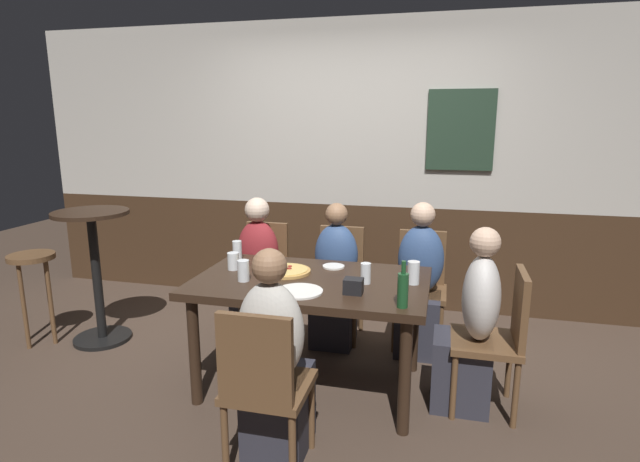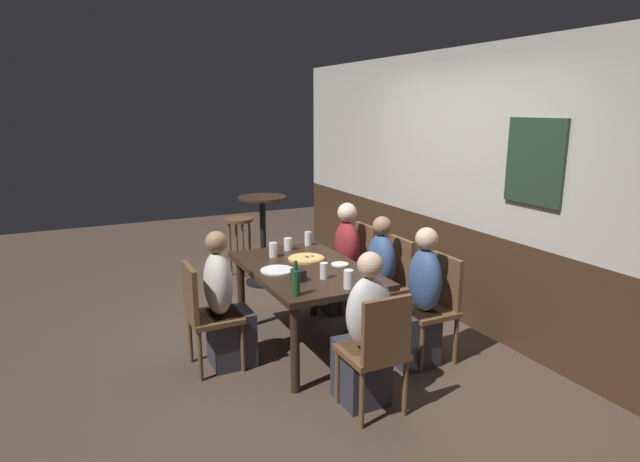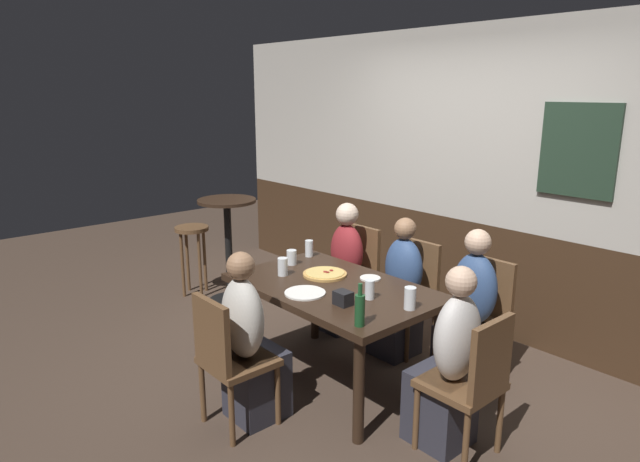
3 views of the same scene
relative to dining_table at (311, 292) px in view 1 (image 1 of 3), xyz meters
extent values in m
plane|color=#423328|center=(0.00, 0.00, -0.65)|extent=(12.00, 12.00, 0.00)
cube|color=#3D2819|center=(0.00, 1.65, -0.18)|extent=(6.40, 0.10, 0.95)
cube|color=#B7B2A8|center=(0.00, 1.65, 1.12)|extent=(6.40, 0.10, 1.65)
cube|color=#233828|center=(0.90, 1.58, 0.99)|extent=(0.56, 0.03, 0.68)
cube|color=black|center=(0.00, 0.00, 0.06)|extent=(1.47, 0.92, 0.05)
cylinder|color=black|center=(-0.64, -0.38, -0.31)|extent=(0.07, 0.07, 0.69)
cylinder|color=black|center=(0.64, -0.38, -0.31)|extent=(0.07, 0.07, 0.69)
cylinder|color=black|center=(-0.64, 0.38, -0.31)|extent=(0.07, 0.07, 0.69)
cylinder|color=black|center=(0.64, 0.38, -0.31)|extent=(0.07, 0.07, 0.69)
cube|color=brown|center=(1.08, 0.00, -0.22)|extent=(0.40, 0.40, 0.04)
cube|color=brown|center=(1.26, 0.00, 0.01)|extent=(0.04, 0.36, 0.43)
cylinder|color=brown|center=(0.91, -0.17, -0.45)|extent=(0.04, 0.04, 0.41)
cylinder|color=brown|center=(0.91, 0.17, -0.45)|extent=(0.04, 0.04, 0.41)
cylinder|color=brown|center=(1.25, -0.17, -0.45)|extent=(0.04, 0.04, 0.41)
cylinder|color=brown|center=(1.25, 0.17, -0.45)|extent=(0.04, 0.04, 0.41)
cube|color=brown|center=(-0.65, 0.80, -0.22)|extent=(0.40, 0.40, 0.04)
cube|color=brown|center=(-0.65, 0.98, 0.01)|extent=(0.36, 0.04, 0.43)
cylinder|color=brown|center=(-0.48, 0.63, -0.45)|extent=(0.04, 0.04, 0.41)
cylinder|color=brown|center=(-0.82, 0.63, -0.45)|extent=(0.04, 0.04, 0.41)
cylinder|color=brown|center=(-0.48, 0.97, -0.45)|extent=(0.04, 0.04, 0.41)
cylinder|color=brown|center=(-0.82, 0.97, -0.45)|extent=(0.04, 0.04, 0.41)
cube|color=brown|center=(0.00, 0.80, -0.22)|extent=(0.40, 0.40, 0.04)
cube|color=brown|center=(0.00, 0.98, 0.01)|extent=(0.36, 0.04, 0.43)
cylinder|color=brown|center=(0.17, 0.63, -0.45)|extent=(0.04, 0.04, 0.41)
cylinder|color=brown|center=(-0.17, 0.63, -0.45)|extent=(0.04, 0.04, 0.41)
cylinder|color=brown|center=(0.17, 0.97, -0.45)|extent=(0.04, 0.04, 0.41)
cylinder|color=brown|center=(-0.17, 0.97, -0.45)|extent=(0.04, 0.04, 0.41)
cube|color=brown|center=(0.65, 0.80, -0.22)|extent=(0.40, 0.40, 0.04)
cube|color=brown|center=(0.65, 0.98, 0.01)|extent=(0.36, 0.04, 0.43)
cylinder|color=brown|center=(0.82, 0.63, -0.45)|extent=(0.04, 0.04, 0.41)
cylinder|color=brown|center=(0.48, 0.63, -0.45)|extent=(0.04, 0.04, 0.41)
cylinder|color=brown|center=(0.82, 0.97, -0.45)|extent=(0.04, 0.04, 0.41)
cylinder|color=brown|center=(0.48, 0.97, -0.45)|extent=(0.04, 0.04, 0.41)
cube|color=brown|center=(0.00, -0.80, -0.22)|extent=(0.40, 0.40, 0.04)
cube|color=brown|center=(0.00, -0.98, 0.01)|extent=(0.36, 0.04, 0.43)
cylinder|color=brown|center=(-0.17, -0.63, -0.45)|extent=(0.04, 0.04, 0.41)
cylinder|color=brown|center=(0.17, -0.63, -0.45)|extent=(0.04, 0.04, 0.41)
cylinder|color=brown|center=(-0.17, -0.97, -0.45)|extent=(0.04, 0.04, 0.41)
cylinder|color=brown|center=(0.17, -0.97, -0.45)|extent=(0.04, 0.04, 0.41)
cube|color=#2D2D38|center=(0.95, 0.00, -0.43)|extent=(0.34, 0.32, 0.45)
ellipsoid|color=silver|center=(1.04, 0.00, 0.05)|extent=(0.22, 0.34, 0.51)
sphere|color=#DBB293|center=(1.04, 0.00, 0.39)|extent=(0.17, 0.17, 0.17)
cube|color=#2D2D38|center=(-0.65, 0.67, -0.43)|extent=(0.32, 0.34, 0.45)
ellipsoid|color=maroon|center=(-0.65, 0.76, 0.04)|extent=(0.34, 0.22, 0.49)
sphere|color=beige|center=(-0.65, 0.76, 0.37)|extent=(0.20, 0.20, 0.20)
cube|color=#2D2D38|center=(0.00, 0.67, -0.43)|extent=(0.32, 0.34, 0.45)
ellipsoid|color=#334C7A|center=(0.00, 0.76, 0.04)|extent=(0.34, 0.22, 0.49)
sphere|color=#936B4C|center=(0.00, 0.76, 0.37)|extent=(0.17, 0.17, 0.17)
cube|color=#2D2D38|center=(0.65, 0.67, -0.43)|extent=(0.32, 0.34, 0.45)
ellipsoid|color=#334C7A|center=(0.65, 0.76, 0.06)|extent=(0.34, 0.22, 0.52)
sphere|color=#DBB293|center=(0.65, 0.76, 0.40)|extent=(0.18, 0.18, 0.18)
cube|color=#2D2D38|center=(0.00, -0.67, -0.43)|extent=(0.32, 0.34, 0.45)
ellipsoid|color=beige|center=(0.00, -0.76, 0.05)|extent=(0.34, 0.22, 0.52)
sphere|color=#936B4C|center=(0.00, -0.76, 0.39)|extent=(0.17, 0.17, 0.17)
cylinder|color=tan|center=(-0.20, 0.10, 0.10)|extent=(0.32, 0.32, 0.02)
cylinder|color=#DBB760|center=(-0.20, 0.10, 0.11)|extent=(0.29, 0.29, 0.01)
cylinder|color=maroon|center=(-0.19, 0.10, 0.11)|extent=(0.03, 0.03, 0.00)
cylinder|color=maroon|center=(-0.17, 0.10, 0.11)|extent=(0.03, 0.03, 0.00)
cylinder|color=maroon|center=(-0.19, 0.15, 0.11)|extent=(0.03, 0.03, 0.00)
cylinder|color=silver|center=(0.35, 0.00, 0.15)|extent=(0.06, 0.06, 0.13)
cylinder|color=#331E14|center=(0.35, 0.00, 0.13)|extent=(0.06, 0.06, 0.09)
cylinder|color=silver|center=(-0.40, -0.14, 0.15)|extent=(0.07, 0.07, 0.13)
cylinder|color=#B26623|center=(-0.40, -0.14, 0.11)|extent=(0.07, 0.07, 0.06)
cylinder|color=silver|center=(0.64, 0.06, 0.16)|extent=(0.07, 0.07, 0.14)
cylinder|color=#331E14|center=(0.64, 0.06, 0.12)|extent=(0.07, 0.07, 0.06)
cylinder|color=silver|center=(-0.56, 0.07, 0.14)|extent=(0.08, 0.08, 0.12)
cylinder|color=#331E14|center=(-0.56, 0.07, 0.13)|extent=(0.07, 0.07, 0.09)
cylinder|color=silver|center=(-0.64, 0.32, 0.15)|extent=(0.07, 0.07, 0.14)
cylinder|color=silver|center=(-0.64, 0.32, 0.13)|extent=(0.06, 0.06, 0.08)
cylinder|color=#194723|center=(0.61, -0.35, 0.18)|extent=(0.06, 0.06, 0.19)
cylinder|color=#194723|center=(0.61, -0.35, 0.31)|extent=(0.03, 0.03, 0.07)
cylinder|color=white|center=(0.00, -0.26, 0.09)|extent=(0.28, 0.28, 0.01)
cylinder|color=white|center=(0.08, 0.29, 0.09)|extent=(0.15, 0.15, 0.01)
cube|color=black|center=(0.31, -0.20, 0.13)|extent=(0.11, 0.09, 0.09)
cylinder|color=black|center=(-1.81, 0.28, -0.64)|extent=(0.44, 0.44, 0.03)
cylinder|color=black|center=(-1.81, 0.28, -0.13)|extent=(0.07, 0.07, 0.99)
cylinder|color=black|center=(-1.81, 0.28, 0.38)|extent=(0.56, 0.56, 0.03)
cylinder|color=brown|center=(-2.26, 0.13, 0.05)|extent=(0.34, 0.34, 0.04)
cylinder|color=brown|center=(-2.13, 0.13, -0.31)|extent=(0.03, 0.03, 0.68)
cylinder|color=brown|center=(-2.26, 0.26, -0.31)|extent=(0.03, 0.03, 0.68)
cylinder|color=brown|center=(-2.39, 0.13, -0.31)|extent=(0.03, 0.03, 0.68)
cylinder|color=brown|center=(-2.26, 0.00, -0.31)|extent=(0.03, 0.03, 0.68)
camera|label=1|loc=(0.80, -2.94, 1.08)|focal=28.24mm
camera|label=2|loc=(3.88, -1.76, 1.41)|focal=29.46mm
camera|label=3|loc=(2.67, -2.48, 1.41)|focal=30.95mm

